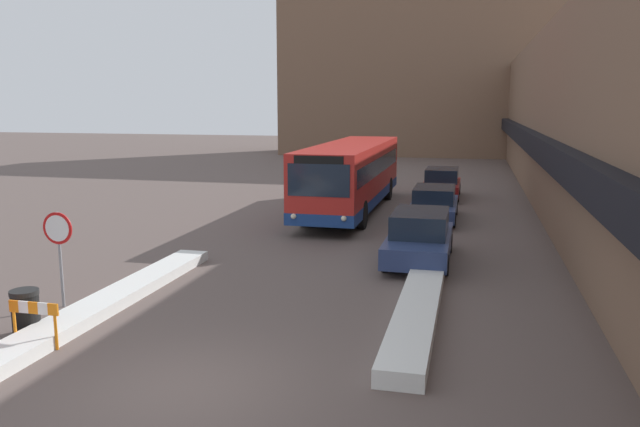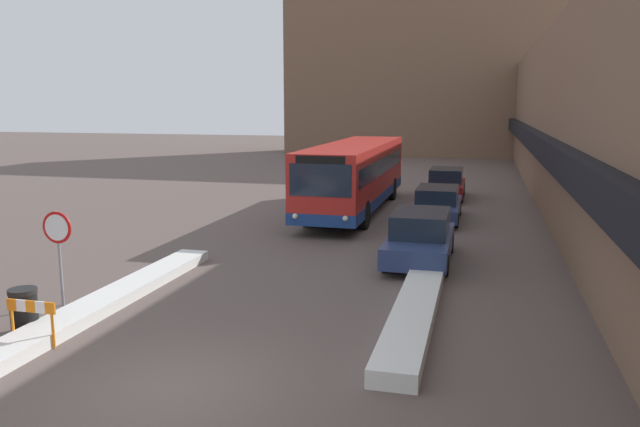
% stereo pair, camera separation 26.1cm
% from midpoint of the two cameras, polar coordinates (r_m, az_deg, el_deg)
% --- Properties ---
extents(ground_plane, '(160.00, 160.00, 0.00)m').
position_cam_midpoint_polar(ground_plane, '(11.25, -13.36, -15.37)').
color(ground_plane, brown).
extents(building_row_right, '(5.50, 60.00, 8.09)m').
position_cam_midpoint_polar(building_row_right, '(33.41, 22.89, 8.01)').
color(building_row_right, brown).
rests_on(building_row_right, ground_plane).
extents(building_backdrop_far, '(26.00, 8.00, 14.13)m').
position_cam_midpoint_polar(building_backdrop_far, '(59.94, 9.34, 12.12)').
color(building_backdrop_far, brown).
rests_on(building_backdrop_far, ground_plane).
extents(snow_bank_left, '(0.90, 10.38, 0.28)m').
position_cam_midpoint_polar(snow_bank_left, '(15.44, -20.13, -8.06)').
color(snow_bank_left, silver).
rests_on(snow_bank_left, ground_plane).
extents(snow_bank_right, '(0.90, 7.60, 0.35)m').
position_cam_midpoint_polar(snow_bank_right, '(14.37, 8.39, -8.72)').
color(snow_bank_right, silver).
rests_on(snow_bank_right, ground_plane).
extents(city_bus, '(2.57, 12.47, 3.02)m').
position_cam_midpoint_polar(city_bus, '(27.73, 2.65, 3.61)').
color(city_bus, red).
rests_on(city_bus, ground_plane).
extents(parked_car_front, '(1.89, 4.53, 1.54)m').
position_cam_midpoint_polar(parked_car_front, '(19.20, 8.71, -2.14)').
color(parked_car_front, navy).
rests_on(parked_car_front, ground_plane).
extents(parked_car_middle, '(1.88, 4.62, 1.37)m').
position_cam_midpoint_polar(parked_car_middle, '(26.21, 10.10, 0.92)').
color(parked_car_middle, navy).
rests_on(parked_car_middle, ground_plane).
extents(parked_car_back, '(1.85, 4.31, 1.50)m').
position_cam_midpoint_polar(parked_car_back, '(32.39, 10.83, 2.73)').
color(parked_car_back, maroon).
rests_on(parked_car_back, ground_plane).
extents(stop_sign, '(0.76, 0.08, 2.29)m').
position_cam_midpoint_polar(stop_sign, '(15.83, -23.24, -2.13)').
color(stop_sign, gray).
rests_on(stop_sign, ground_plane).
extents(trash_bin, '(0.59, 0.59, 0.95)m').
position_cam_midpoint_polar(trash_bin, '(14.60, -25.79, -8.10)').
color(trash_bin, black).
rests_on(trash_bin, ground_plane).
extents(construction_barricade, '(1.10, 0.06, 0.94)m').
position_cam_midpoint_polar(construction_barricade, '(13.68, -25.18, -8.42)').
color(construction_barricade, orange).
rests_on(construction_barricade, ground_plane).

